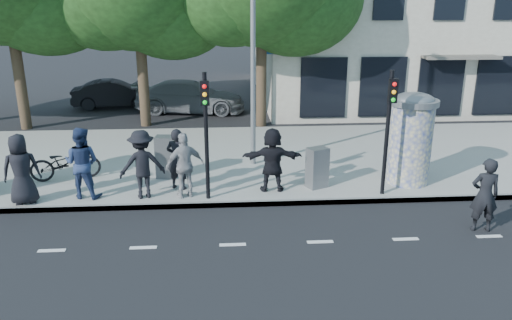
{
  "coord_description": "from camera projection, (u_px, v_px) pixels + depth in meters",
  "views": [
    {
      "loc": [
        -0.17,
        -8.72,
        5.34
      ],
      "look_at": [
        0.67,
        3.5,
        1.32
      ],
      "focal_mm": 35.0,
      "sensor_mm": 36.0,
      "label": 1
    }
  ],
  "objects": [
    {
      "name": "ground",
      "position": [
        234.0,
        278.0,
        9.94
      ],
      "size": [
        120.0,
        120.0,
        0.0
      ],
      "primitive_type": "plane",
      "color": "black",
      "rests_on": "ground"
    },
    {
      "name": "sidewalk",
      "position": [
        228.0,
        159.0,
        17.03
      ],
      "size": [
        40.0,
        8.0,
        0.15
      ],
      "primitive_type": "cube",
      "color": "gray",
      "rests_on": "ground"
    },
    {
      "name": "curb",
      "position": [
        231.0,
        204.0,
        13.28
      ],
      "size": [
        40.0,
        0.1,
        0.16
      ],
      "primitive_type": "cube",
      "color": "slate",
      "rests_on": "ground"
    },
    {
      "name": "lane_dash_far",
      "position": [
        233.0,
        245.0,
        11.27
      ],
      "size": [
        32.0,
        0.12,
        0.01
      ],
      "primitive_type": "cube",
      "color": "silver",
      "rests_on": "ground"
    },
    {
      "name": "ad_column_right",
      "position": [
        411.0,
        136.0,
        14.26
      ],
      "size": [
        1.36,
        1.36,
        2.65
      ],
      "color": "beige",
      "rests_on": "sidewalk"
    },
    {
      "name": "traffic_pole_near",
      "position": [
        206.0,
        124.0,
        12.8
      ],
      "size": [
        0.22,
        0.31,
        3.4
      ],
      "color": "black",
      "rests_on": "sidewalk"
    },
    {
      "name": "traffic_pole_far",
      "position": [
        389.0,
        121.0,
        13.12
      ],
      "size": [
        0.22,
        0.31,
        3.4
      ],
      "color": "black",
      "rests_on": "sidewalk"
    },
    {
      "name": "street_lamp",
      "position": [
        253.0,
        16.0,
        14.79
      ],
      "size": [
        0.25,
        0.93,
        8.0
      ],
      "color": "slate",
      "rests_on": "sidewalk"
    },
    {
      "name": "ped_a",
      "position": [
        21.0,
        169.0,
        12.9
      ],
      "size": [
        1.05,
        0.83,
        1.87
      ],
      "primitive_type": "imported",
      "rotation": [
        0.0,
        0.0,
        3.43
      ],
      "color": "black",
      "rests_on": "sidewalk"
    },
    {
      "name": "ped_b",
      "position": [
        177.0,
        159.0,
        13.92
      ],
      "size": [
        0.74,
        0.61,
        1.75
      ],
      "primitive_type": "imported",
      "rotation": [
        0.0,
        0.0,
        2.8
      ],
      "color": "black",
      "rests_on": "sidewalk"
    },
    {
      "name": "ped_c",
      "position": [
        82.0,
        163.0,
        13.3
      ],
      "size": [
        1.07,
        0.91,
        1.94
      ],
      "primitive_type": "imported",
      "rotation": [
        0.0,
        0.0,
        2.94
      ],
      "color": "navy",
      "rests_on": "sidewalk"
    },
    {
      "name": "ped_d",
      "position": [
        142.0,
        164.0,
        13.3
      ],
      "size": [
        1.35,
        0.99,
        1.87
      ],
      "primitive_type": "imported",
      "rotation": [
        0.0,
        0.0,
        3.41
      ],
      "color": "black",
      "rests_on": "sidewalk"
    },
    {
      "name": "ped_e",
      "position": [
        185.0,
        166.0,
        13.31
      ],
      "size": [
        1.2,
        0.93,
        1.8
      ],
      "primitive_type": "imported",
      "rotation": [
        0.0,
        0.0,
        3.5
      ],
      "color": "#97979A",
      "rests_on": "sidewalk"
    },
    {
      "name": "ped_f",
      "position": [
        272.0,
        160.0,
        13.78
      ],
      "size": [
        1.7,
        0.67,
        1.81
      ],
      "primitive_type": "imported",
      "rotation": [
        0.0,
        0.0,
        3.1
      ],
      "color": "black",
      "rests_on": "sidewalk"
    },
    {
      "name": "man_road",
      "position": [
        485.0,
        195.0,
        11.71
      ],
      "size": [
        0.71,
        0.52,
        1.81
      ],
      "primitive_type": "imported",
      "rotation": [
        0.0,
        0.0,
        3.01
      ],
      "color": "black",
      "rests_on": "ground"
    },
    {
      "name": "bicycle",
      "position": [
        65.0,
        163.0,
        14.73
      ],
      "size": [
        1.14,
        2.1,
        1.04
      ],
      "primitive_type": "imported",
      "rotation": [
        0.0,
        0.0,
        1.81
      ],
      "color": "black",
      "rests_on": "sidewalk"
    },
    {
      "name": "cabinet_left",
      "position": [
        167.0,
        157.0,
        14.9
      ],
      "size": [
        0.66,
        0.51,
        1.27
      ],
      "primitive_type": "cube",
      "rotation": [
        0.0,
        0.0,
        -0.12
      ],
      "color": "#5C5E60",
      "rests_on": "sidewalk"
    },
    {
      "name": "cabinet_right",
      "position": [
        317.0,
        168.0,
        14.12
      ],
      "size": [
        0.67,
        0.6,
        1.16
      ],
      "primitive_type": "cube",
      "rotation": [
        0.0,
        0.0,
        0.43
      ],
      "color": "slate",
      "rests_on": "sidewalk"
    },
    {
      "name": "car_mid",
      "position": [
        115.0,
        94.0,
        25.16
      ],
      "size": [
        2.01,
        4.31,
        1.37
      ],
      "primitive_type": "imported",
      "rotation": [
        0.0,
        0.0,
        1.71
      ],
      "color": "black",
      "rests_on": "ground"
    },
    {
      "name": "car_right",
      "position": [
        190.0,
        97.0,
        24.02
      ],
      "size": [
        2.81,
        5.47,
        1.52
      ],
      "primitive_type": "imported",
      "rotation": [
        0.0,
        0.0,
        1.44
      ],
      "color": "slate",
      "rests_on": "ground"
    }
  ]
}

